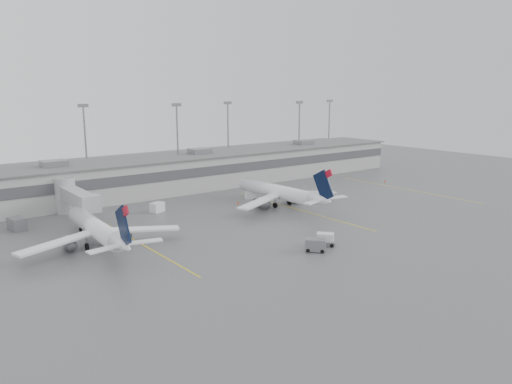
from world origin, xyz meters
TOP-DOWN VIEW (x-y plane):
  - ground at (0.00, 0.00)m, footprint 260.00×260.00m
  - terminal at (-0.01, 57.98)m, footprint 152.00×17.00m
  - light_masts at (0.00, 63.75)m, footprint 142.40×8.00m
  - jet_bridge_right at (-20.50, 45.72)m, footprint 4.00×17.20m
  - stand_markings at (-0.00, 24.00)m, footprint 105.25×40.00m
  - jet_mid_left at (-23.30, 24.73)m, footprint 25.03×28.08m
  - jet_mid_right at (16.80, 28.72)m, footprint 26.14×29.32m
  - baggage_tug at (4.97, 3.99)m, footprint 3.40×3.51m
  - baggage_cart at (1.77, 2.79)m, footprint 3.23×3.35m
  - gse_uld_b at (-6.01, 39.61)m, footprint 3.12×2.62m
  - gse_uld_c at (16.06, 38.29)m, footprint 2.76×2.34m
  - gse_loader at (-31.16, 42.41)m, footprint 2.73×3.80m
  - cone_b at (-19.36, 33.95)m, footprint 0.49×0.49m
  - cone_c at (10.70, 35.58)m, footprint 0.41×0.41m
  - cone_d at (56.01, 32.93)m, footprint 0.45×0.45m

SIDE VIEW (x-z plane):
  - ground at x=0.00m, z-range 0.00..0.00m
  - stand_markings at x=0.00m, z-range 0.00..0.01m
  - cone_c at x=10.70m, z-range 0.00..0.65m
  - cone_d at x=56.01m, z-range 0.00..0.71m
  - cone_b at x=-19.36m, z-range 0.00..0.78m
  - baggage_tug at x=4.97m, z-range -0.22..1.74m
  - gse_uld_c at x=16.06m, z-range 0.00..1.66m
  - gse_uld_b at x=-6.01m, z-range 0.00..1.88m
  - baggage_cart at x=1.77m, z-range 0.04..1.95m
  - gse_loader at x=-31.16m, z-range 0.00..2.18m
  - jet_mid_left at x=-23.30m, z-range -1.72..7.36m
  - jet_mid_right at x=16.80m, z-range -1.79..7.69m
  - jet_bridge_right at x=-20.50m, z-range 0.37..7.37m
  - terminal at x=-0.01m, z-range -0.55..8.90m
  - light_masts at x=0.00m, z-range 1.73..22.33m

